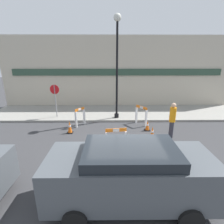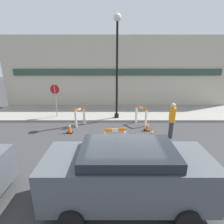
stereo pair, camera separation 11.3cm
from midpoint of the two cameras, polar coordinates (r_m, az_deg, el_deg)
The scene contains 15 objects.
ground_plane at distance 7.04m, azimuth 4.19°, elevation -16.56°, with size 60.00×60.00×0.00m, color #38383A.
sidewalk_slab at distance 12.71m, azimuth 2.27°, elevation -0.18°, with size 18.00×3.58×0.13m.
storefront_facade at distance 14.02m, azimuth 2.13°, elevation 12.71°, with size 18.00×0.22×5.50m.
streetlamp_post at distance 10.86m, azimuth 2.09°, elevation 17.96°, with size 0.44×0.44×6.13m.
stop_sign at distance 11.86m, azimuth -17.66°, elevation 5.17°, with size 0.60×0.07×2.13m.
barricade_0 at distance 7.47m, azimuth 1.50°, elevation -8.98°, with size 0.90×0.24×1.11m.
barricade_1 at distance 10.64m, azimuth 9.88°, elevation -0.91°, with size 0.62×0.76×1.15m.
barricade_2 at distance 10.47m, azimuth -10.02°, elevation -1.42°, with size 0.54×0.65×1.10m.
traffic_cone_0 at distance 9.69m, azimuth -13.30°, elevation -4.76°, with size 0.30×0.30×0.70m.
traffic_cone_1 at distance 7.46m, azimuth 7.33°, elevation -11.42°, with size 0.30×0.30×0.71m.
traffic_cone_2 at distance 8.66m, azimuth 14.72°, elevation -8.53°, with size 0.30×0.30×0.46m.
traffic_cone_3 at distance 9.94m, azimuth 11.83°, elevation -4.45°, with size 0.30×0.30×0.58m.
traffic_cone_4 at distance 8.99m, azimuth 13.29°, elevation -6.69°, with size 0.30×0.30×0.66m.
person_worker at distance 9.13m, azimuth 19.41°, elevation -2.25°, with size 0.37×0.37×1.82m.
parked_car_1 at distance 4.96m, azimuth 5.77°, elevation -19.13°, with size 4.39×1.85×1.75m.
Camera 2 is at (-0.43, -5.81, 3.95)m, focal length 28.00 mm.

